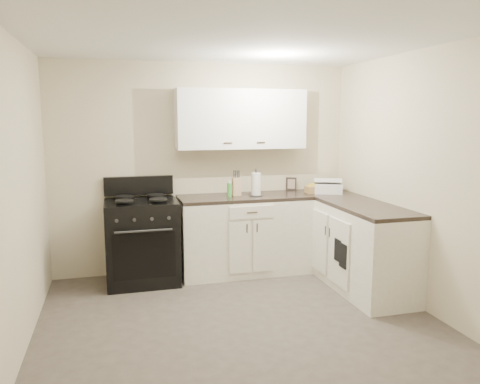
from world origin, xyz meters
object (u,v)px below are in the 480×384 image
object	(u,v)px
paper_towel	(256,184)
countertop_grill	(328,188)
knife_block	(237,187)
wicker_basket	(316,189)
stove	(142,242)

from	to	relation	value
paper_towel	countertop_grill	size ratio (longest dim) A/B	0.83
knife_block	wicker_basket	bearing A→B (deg)	-2.00
paper_towel	stove	bearing A→B (deg)	179.93
countertop_grill	knife_block	bearing A→B (deg)	-160.13
paper_towel	countertop_grill	bearing A→B (deg)	-1.43
wicker_basket	stove	bearing A→B (deg)	-179.70
paper_towel	countertop_grill	distance (m)	0.93
paper_towel	countertop_grill	world-z (taller)	paper_towel
wicker_basket	countertop_grill	xyz separation A→B (m)	(0.14, -0.04, 0.02)
stove	countertop_grill	world-z (taller)	countertop_grill
knife_block	countertop_grill	bearing A→B (deg)	-3.41
stove	countertop_grill	xyz separation A→B (m)	(2.27, -0.02, 0.54)
knife_block	stove	bearing A→B (deg)	-175.67
stove	paper_towel	world-z (taller)	paper_towel
stove	knife_block	bearing A→B (deg)	3.29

